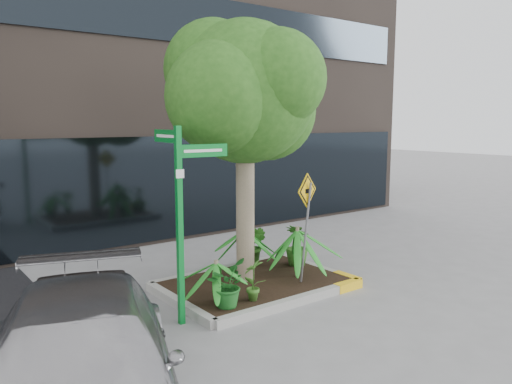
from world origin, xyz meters
TOP-DOWN VIEW (x-y plane):
  - ground at (0.00, 0.00)m, footprint 80.00×80.00m
  - planter at (0.23, 0.27)m, footprint 3.35×2.36m
  - tree at (0.10, 0.50)m, footprint 3.26×2.89m
  - palm_front at (0.98, 0.03)m, footprint 1.09×1.09m
  - palm_left at (-0.95, -0.16)m, footprint 0.78×0.78m
  - palm_back at (0.52, 1.07)m, footprint 0.92×0.92m
  - parked_car at (-3.80, -2.16)m, footprint 3.30×4.99m
  - shrub_a at (-0.95, -0.44)m, footprint 0.93×0.93m
  - shrub_b at (1.49, 0.60)m, footprint 0.62×0.62m
  - shrub_c at (-0.44, -0.48)m, footprint 0.43×0.43m
  - shrub_d at (0.80, 1.11)m, footprint 0.61×0.61m
  - street_sign_post at (-1.62, -0.25)m, footprint 0.89×0.89m
  - cattle_sign at (0.84, -0.36)m, footprint 0.60×0.23m

SIDE VIEW (x-z plane):
  - ground at x=0.00m, z-range 0.00..0.00m
  - planter at x=0.23m, z-range 0.03..0.18m
  - shrub_c at x=-0.44m, z-range 0.15..0.86m
  - shrub_a at x=-0.95m, z-range 0.15..0.88m
  - shrub_d at x=0.80m, z-range 0.15..0.96m
  - shrub_b at x=1.49m, z-range 0.15..0.99m
  - parked_car at x=-3.80m, z-range 0.00..1.34m
  - palm_left at x=-0.95m, z-range 0.36..1.23m
  - palm_back at x=0.52m, z-range 0.40..1.42m
  - palm_front at x=0.98m, z-range 0.45..1.66m
  - cattle_sign at x=0.84m, z-range 0.50..2.52m
  - street_sign_post at x=-1.62m, z-range 0.36..3.36m
  - tree at x=0.10m, z-range 1.13..6.01m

